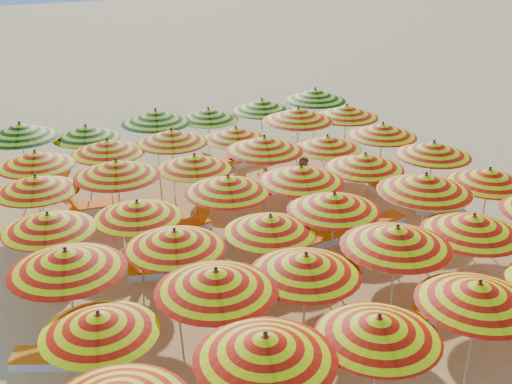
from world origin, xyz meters
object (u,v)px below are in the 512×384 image
Objects in this scene: umbrella_17 at (489,176)px; umbrella_31 at (108,147)px; umbrella_14 at (270,224)px; umbrella_29 at (382,130)px; umbrella_18 at (48,222)px; umbrella_20 at (228,184)px; umbrella_6 at (99,323)px; umbrella_35 at (346,111)px; lounger_8 at (377,222)px; umbrella_24 at (36,184)px; beachgoer_b at (303,180)px; lounger_12 at (94,207)px; umbrella_22 at (365,161)px; lounger_10 at (184,227)px; umbrella_41 at (315,95)px; umbrella_2 at (379,327)px; umbrella_7 at (216,281)px; beachgoer_a at (148,229)px; umbrella_16 at (425,183)px; lounger_16 at (249,159)px; lounger_6 at (160,269)px; umbrella_25 at (116,168)px; umbrella_40 at (262,105)px; umbrella_15 at (334,202)px; umbrella_13 at (175,239)px; umbrella_9 at (397,237)px; lounger_13 at (281,174)px; umbrella_1 at (265,347)px; lounger_5 at (247,299)px; lounger_9 at (439,204)px; lounger_2 at (449,307)px; umbrella_30 at (36,159)px; umbrella_27 at (264,144)px; lounger_7 at (319,239)px; umbrella_21 at (301,174)px; umbrella_36 at (20,131)px; umbrella_8 at (306,264)px; umbrella_37 at (86,132)px; umbrella_34 at (298,114)px; lounger_15 at (224,162)px; umbrella_38 at (156,117)px; lounger_14 at (47,187)px; umbrella_39 at (208,114)px; umbrella_12 at (66,260)px.

umbrella_17 is 11.25m from umbrella_31.
umbrella_29 is (6.40, 4.59, 0.10)m from umbrella_14.
umbrella_20 is (4.61, 0.07, 0.11)m from umbrella_18.
umbrella_6 is at bearing -103.96° from umbrella_31.
lounger_8 is (-1.74, -4.68, -2.03)m from umbrella_35.
beachgoer_b is (8.21, 0.08, -1.34)m from umbrella_24.
umbrella_18 is 5.37m from lounger_12.
umbrella_6 is 1.17× the size of umbrella_22.
umbrella_41 is at bearing 24.30° from lounger_10.
umbrella_2 is 0.82× the size of umbrella_7.
umbrella_20 is at bearing 157.99° from beachgoer_a.
umbrella_16 reaches higher than umbrella_24.
lounger_16 is (3.60, 13.38, -1.95)m from umbrella_2.
lounger_6 is at bearing -6.21° from lounger_8.
umbrella_25 is 6.25m from beachgoer_b.
umbrella_40 is (4.07, 9.00, 0.10)m from umbrella_14.
umbrella_25 is (-4.36, 4.37, 0.06)m from umbrella_15.
umbrella_13 is 0.97× the size of umbrella_41.
umbrella_2 is at bearing -122.23° from umbrella_22.
umbrella_41 reaches higher than umbrella_6.
umbrella_14 is at bearing 130.84° from beachgoer_a.
lounger_13 is at bearing 78.47° from umbrella_9.
umbrella_1 is at bearing 37.64° from lounger_8.
umbrella_1 is at bearing 147.94° from beachgoer_b.
umbrella_40 is at bearing -90.30° from lounger_8.
umbrella_7 is 1.72× the size of lounger_6.
umbrella_31 is at bearing 108.06° from umbrella_14.
lounger_9 is (7.87, 2.47, 0.00)m from lounger_5.
umbrella_31 is 11.06m from lounger_2.
umbrella_30 is 1.53× the size of lounger_10.
umbrella_30 is (-6.50, 1.97, -0.13)m from umbrella_27.
umbrella_30 is at bearing 138.93° from lounger_7.
umbrella_25 reaches higher than umbrella_21.
umbrella_36 is at bearing -11.92° from lounger_13.
umbrella_16 reaches higher than lounger_13.
umbrella_8 is at bearing -179.09° from umbrella_9.
beachgoer_b is at bearing 175.70° from umbrella_29.
umbrella_27 reaches higher than lounger_16.
umbrella_21 is 8.04m from umbrella_37.
umbrella_24 is at bearing -179.65° from lounger_9.
umbrella_36 reaches higher than umbrella_16.
lounger_6 is (-8.51, -2.32, -2.00)m from umbrella_29.
lounger_15 is at bearing 134.21° from umbrella_34.
umbrella_40 is at bearing -117.28° from lounger_6.
umbrella_29 is at bearing -33.26° from umbrella_38.
lounger_14 is at bearing 105.48° from umbrella_2.
lounger_9 is (9.57, 2.37, -1.96)m from umbrella_13.
umbrella_40 is (2.11, -0.10, 0.11)m from umbrella_39.
lounger_2 is (8.25, -2.22, -2.11)m from umbrella_12.
umbrella_7 is at bearing -146.40° from lounger_7.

